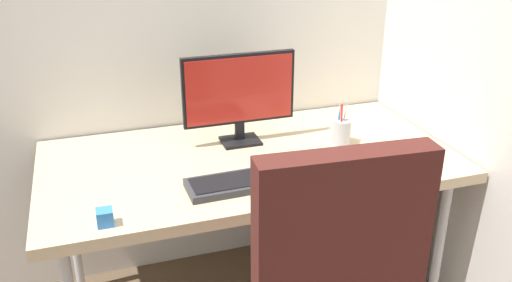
{
  "coord_description": "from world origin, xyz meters",
  "views": [
    {
      "loc": [
        -0.58,
        -1.86,
        1.64
      ],
      "look_at": [
        0.0,
        -0.08,
        0.82
      ],
      "focal_mm": 38.26,
      "sensor_mm": 36.0,
      "label": 1
    }
  ],
  "objects_px": {
    "monitor": "(239,93)",
    "filing_cabinet": "(356,212)",
    "pen_holder": "(342,131)",
    "notebook": "(410,161)",
    "desk_clamp_accessory": "(105,217)",
    "keyboard": "(243,182)",
    "mouse": "(345,167)"
  },
  "relations": [
    {
      "from": "filing_cabinet",
      "to": "pen_holder",
      "type": "height_order",
      "value": "pen_holder"
    },
    {
      "from": "mouse",
      "to": "desk_clamp_accessory",
      "type": "height_order",
      "value": "desk_clamp_accessory"
    },
    {
      "from": "mouse",
      "to": "pen_holder",
      "type": "bearing_deg",
      "value": 63.42
    },
    {
      "from": "keyboard",
      "to": "notebook",
      "type": "height_order",
      "value": "keyboard"
    },
    {
      "from": "filing_cabinet",
      "to": "notebook",
      "type": "xyz_separation_m",
      "value": [
        0.02,
        -0.34,
        0.42
      ]
    },
    {
      "from": "filing_cabinet",
      "to": "monitor",
      "type": "distance_m",
      "value": 0.83
    },
    {
      "from": "filing_cabinet",
      "to": "keyboard",
      "type": "relative_size",
      "value": 1.58
    },
    {
      "from": "keyboard",
      "to": "desk_clamp_accessory",
      "type": "xyz_separation_m",
      "value": [
        -0.48,
        -0.11,
        0.01
      ]
    },
    {
      "from": "pen_holder",
      "to": "notebook",
      "type": "xyz_separation_m",
      "value": [
        0.17,
        -0.26,
        -0.04
      ]
    },
    {
      "from": "filing_cabinet",
      "to": "keyboard",
      "type": "distance_m",
      "value": 0.83
    },
    {
      "from": "monitor",
      "to": "pen_holder",
      "type": "distance_m",
      "value": 0.45
    },
    {
      "from": "notebook",
      "to": "desk_clamp_accessory",
      "type": "bearing_deg",
      "value": -174.26
    },
    {
      "from": "monitor",
      "to": "desk_clamp_accessory",
      "type": "bearing_deg",
      "value": -139.86
    },
    {
      "from": "filing_cabinet",
      "to": "pen_holder",
      "type": "relative_size",
      "value": 3.48
    },
    {
      "from": "filing_cabinet",
      "to": "keyboard",
      "type": "bearing_deg",
      "value": -154.35
    },
    {
      "from": "filing_cabinet",
      "to": "mouse",
      "type": "relative_size",
      "value": 5.91
    },
    {
      "from": "filing_cabinet",
      "to": "monitor",
      "type": "relative_size",
      "value": 1.36
    },
    {
      "from": "keyboard",
      "to": "mouse",
      "type": "distance_m",
      "value": 0.4
    },
    {
      "from": "filing_cabinet",
      "to": "desk_clamp_accessory",
      "type": "bearing_deg",
      "value": -159.4
    },
    {
      "from": "keyboard",
      "to": "mouse",
      "type": "xyz_separation_m",
      "value": [
        0.4,
        -0.01,
        0.0
      ]
    },
    {
      "from": "monitor",
      "to": "filing_cabinet",
      "type": "bearing_deg",
      "value": -7.17
    },
    {
      "from": "mouse",
      "to": "notebook",
      "type": "xyz_separation_m",
      "value": [
        0.27,
        -0.02,
        -0.01
      ]
    },
    {
      "from": "monitor",
      "to": "notebook",
      "type": "relative_size",
      "value": 2.37
    },
    {
      "from": "monitor",
      "to": "keyboard",
      "type": "bearing_deg",
      "value": -105.07
    },
    {
      "from": "keyboard",
      "to": "mouse",
      "type": "bearing_deg",
      "value": -1.47
    },
    {
      "from": "notebook",
      "to": "desk_clamp_accessory",
      "type": "height_order",
      "value": "desk_clamp_accessory"
    },
    {
      "from": "filing_cabinet",
      "to": "mouse",
      "type": "xyz_separation_m",
      "value": [
        -0.25,
        -0.32,
        0.42
      ]
    },
    {
      "from": "filing_cabinet",
      "to": "monitor",
      "type": "xyz_separation_m",
      "value": [
        -0.54,
        0.07,
        0.62
      ]
    },
    {
      "from": "mouse",
      "to": "pen_holder",
      "type": "distance_m",
      "value": 0.26
    },
    {
      "from": "mouse",
      "to": "notebook",
      "type": "height_order",
      "value": "mouse"
    },
    {
      "from": "keyboard",
      "to": "filing_cabinet",
      "type": "bearing_deg",
      "value": 25.65
    },
    {
      "from": "filing_cabinet",
      "to": "pen_holder",
      "type": "distance_m",
      "value": 0.49
    }
  ]
}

